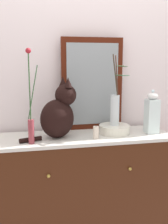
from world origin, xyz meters
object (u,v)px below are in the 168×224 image
at_px(vase_slim_green, 31,117).
at_px(vase_glass_clear, 115,107).
at_px(cat_sitting, 59,113).
at_px(mirror_leaning, 92,84).
at_px(bowl_porcelain, 114,129).
at_px(jar_lidded_porcelain, 152,113).
at_px(candle_pillar, 96,132).
at_px(sideboard, 84,193).

distance_m(vase_slim_green, vase_glass_clear, 0.65).
height_order(cat_sitting, vase_slim_green, vase_slim_green).
relative_size(mirror_leaning, bowl_porcelain, 3.11).
distance_m(mirror_leaning, vase_slim_green, 0.62).
bearing_deg(bowl_porcelain, vase_slim_green, -168.22).
height_order(mirror_leaning, cat_sitting, mirror_leaning).
height_order(mirror_leaning, vase_slim_green, mirror_leaning).
relative_size(jar_lidded_porcelain, candle_pillar, 3.38).
height_order(sideboard, mirror_leaning, mirror_leaning).
bearing_deg(vase_glass_clear, mirror_leaning, 126.35).
distance_m(sideboard, mirror_leaning, 0.87).
bearing_deg(candle_pillar, bowl_porcelain, 30.04).
bearing_deg(vase_slim_green, cat_sitting, 28.29).
bearing_deg(candle_pillar, sideboard, 126.79).
bearing_deg(sideboard, vase_slim_green, -162.43).
bearing_deg(cat_sitting, candle_pillar, -16.78).
bearing_deg(jar_lidded_porcelain, vase_glass_clear, 171.88).
distance_m(cat_sitting, jar_lidded_porcelain, 0.72).
height_order(cat_sitting, vase_glass_clear, vase_glass_clear).
bearing_deg(vase_glass_clear, sideboard, -178.79).
bearing_deg(sideboard, cat_sitting, -175.58).
bearing_deg(mirror_leaning, vase_glass_clear, -53.65).
distance_m(sideboard, candle_pillar, 0.53).
xyz_separation_m(sideboard, cat_sitting, (-0.19, -0.01, 0.65)).
height_order(sideboard, jar_lidded_porcelain, jar_lidded_porcelain).
distance_m(mirror_leaning, bowl_porcelain, 0.40).
relative_size(bowl_porcelain, vase_glass_clear, 0.44).
height_order(mirror_leaning, candle_pillar, mirror_leaning).
distance_m(mirror_leaning, vase_glass_clear, 0.28).
bearing_deg(vase_slim_green, bowl_porcelain, 11.78).
bearing_deg(jar_lidded_porcelain, candle_pillar, -173.05).
relative_size(vase_glass_clear, jar_lidded_porcelain, 1.59).
distance_m(mirror_leaning, jar_lidded_porcelain, 0.52).
height_order(sideboard, bowl_porcelain, bowl_porcelain).
xyz_separation_m(vase_slim_green, bowl_porcelain, (0.63, 0.13, -0.15)).
distance_m(sideboard, cat_sitting, 0.68).
height_order(vase_slim_green, jar_lidded_porcelain, vase_slim_green).
height_order(mirror_leaning, vase_glass_clear, mirror_leaning).
relative_size(sideboard, vase_glass_clear, 2.45).
xyz_separation_m(mirror_leaning, vase_slim_green, (-0.50, -0.31, -0.19)).
distance_m(sideboard, bowl_porcelain, 0.56).
relative_size(mirror_leaning, candle_pillar, 7.35).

